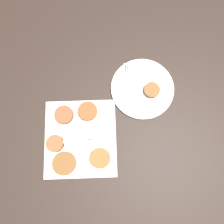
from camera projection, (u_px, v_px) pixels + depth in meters
ground_plane at (82, 131)px, 0.80m from camera, size 4.00×4.00×0.00m
napkin at (80, 138)px, 0.79m from camera, size 0.31×0.30×0.00m
sauce_bowl at (79, 139)px, 0.77m from camera, size 0.11×0.10×0.09m
fritter_0 at (88, 111)px, 0.81m from camera, size 0.07×0.07×0.01m
fritter_1 at (55, 144)px, 0.78m from camera, size 0.06×0.06×0.02m
fritter_2 at (100, 158)px, 0.77m from camera, size 0.07×0.07×0.02m
fritter_3 at (64, 115)px, 0.80m from camera, size 0.07×0.07×0.02m
fritter_4 at (64, 163)px, 0.76m from camera, size 0.08×0.08×0.01m
serving_plate at (142, 88)px, 0.82m from camera, size 0.24×0.24×0.02m
fritter_on_plate at (152, 90)px, 0.81m from camera, size 0.06×0.06×0.01m
fork at (127, 80)px, 0.82m from camera, size 0.17×0.06×0.00m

